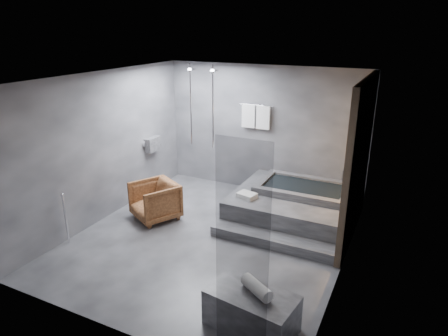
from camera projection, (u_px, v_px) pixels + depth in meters
The scene contains 7 objects.
room at pixel (238, 144), 6.52m from camera, with size 5.00×5.04×2.82m.
tub_deck at pixel (293, 206), 7.77m from camera, with size 2.20×2.00×0.50m, color #373739.
tub_step at pixel (272, 240), 6.83m from camera, with size 2.20×0.36×0.18m, color #373739.
concrete_bench at pixel (251, 310), 4.92m from camera, with size 1.09×0.60×0.49m, color #353537.
driftwood_chair at pixel (155, 201), 7.69m from camera, with size 0.79×0.81×0.74m, color #462411.
rolled_towel at pixel (257, 288), 4.82m from camera, with size 0.16×0.16×0.45m, color white.
deck_towel at pixel (247, 195), 7.50m from camera, with size 0.34×0.25×0.09m, color white.
Camera 1 is at (2.94, -5.49, 3.56)m, focal length 32.00 mm.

